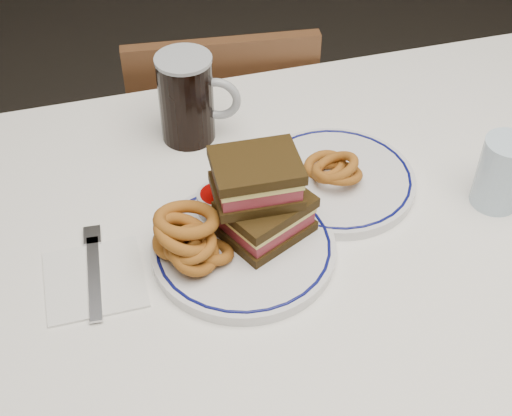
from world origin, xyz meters
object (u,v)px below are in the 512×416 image
object	(u,v)px
reuben_sandwich	(261,197)
far_plate	(335,180)
main_plate	(244,248)
beer_mug	(188,98)
chair_far	(221,160)

from	to	relation	value
reuben_sandwich	far_plate	size ratio (longest dim) A/B	0.59
main_plate	reuben_sandwich	xyz separation A→B (m)	(0.03, 0.02, 0.07)
main_plate	beer_mug	bearing A→B (deg)	93.02
far_plate	beer_mug	bearing A→B (deg)	136.15
reuben_sandwich	far_plate	distance (m)	0.17
reuben_sandwich	far_plate	xyz separation A→B (m)	(0.14, 0.08, -0.07)
chair_far	reuben_sandwich	world-z (taller)	reuben_sandwich
chair_far	far_plate	world-z (taller)	chair_far
beer_mug	main_plate	bearing A→B (deg)	-86.98
chair_far	beer_mug	distance (m)	0.50
far_plate	reuben_sandwich	bearing A→B (deg)	-151.18
main_plate	beer_mug	size ratio (longest dim) A/B	1.72
main_plate	far_plate	world-z (taller)	same
chair_far	reuben_sandwich	bearing A→B (deg)	-96.97
beer_mug	far_plate	distance (m)	0.27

